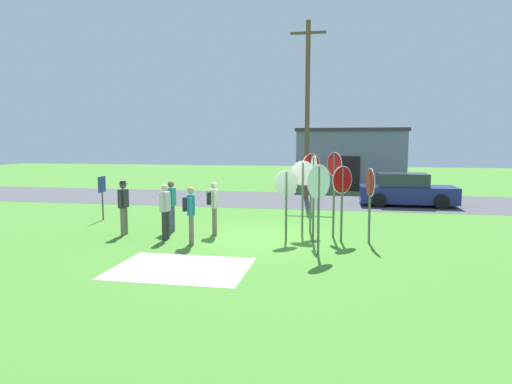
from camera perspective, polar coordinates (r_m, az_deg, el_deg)
The scene contains 20 objects.
ground_plane at distance 13.76m, azimuth 1.02°, elevation -5.95°, with size 80.00×80.00×0.00m, color #47842D.
street_asphalt at distance 22.66m, azimuth 4.81°, elevation -1.01°, with size 60.00×6.40×0.01m, color #4C4C51.
concrete_path at distance 10.72m, azimuth -9.71°, elevation -9.66°, with size 3.20×2.40×0.01m, color #ADAAA3.
building_background at distance 29.45m, azimuth 12.01°, elevation 4.32°, with size 6.74×5.15×3.79m.
utility_pole at distance 23.07m, azimuth 6.65°, elevation 10.75°, with size 1.80×0.24×8.99m.
parked_car_on_street at distance 21.68m, azimuth 18.81°, elevation 0.15°, with size 4.31×2.03×1.51m.
stop_sign_leaning_left at distance 13.02m, azimuth 7.49°, elevation 1.18°, with size 0.24×0.75×2.58m.
stop_sign_nearest at distance 13.77m, azimuth 10.06°, elevation 1.61°, with size 0.45×0.61×2.66m.
stop_sign_rear_right at distance 13.28m, azimuth 11.08°, elevation 0.30°, with size 0.58×0.62×2.27m.
stop_sign_center_cluster at distance 13.96m, azimuth 6.06°, elevation 1.00°, with size 0.77×0.20×2.38m.
stop_sign_rear_left at distance 13.23m, azimuth 14.50°, elevation 0.05°, with size 0.22×0.83×2.22m.
stop_sign_leaning_right at distance 13.21m, azimuth 3.93°, elevation -0.04°, with size 0.64×0.48×2.14m.
stop_sign_tallest at distance 14.58m, azimuth 7.13°, elevation 1.51°, with size 0.53×0.36×2.59m.
stop_sign_far_back at distance 11.55m, azimuth 8.10°, elevation -0.06°, with size 0.57×0.73×2.40m.
person_in_blue at distance 14.75m, azimuth -10.98°, elevation -1.35°, with size 0.35×0.57×1.69m.
person_on_left at distance 14.69m, azimuth -16.75°, elevation -1.53°, with size 0.31×0.57×1.74m.
person_with_sunhat at distance 13.64m, azimuth -11.66°, elevation -2.14°, with size 0.22×0.57×1.69m.
person_in_dark_shirt at distance 12.85m, azimuth -8.49°, elevation -2.46°, with size 0.43×0.55×1.69m.
person_holding_notes at distance 14.10m, azimuth -5.49°, elevation -1.62°, with size 0.43×0.54×1.69m.
info_panel_leftmost at distance 17.66m, azimuth -19.27°, elevation 0.23°, with size 0.07×0.60×1.66m.
Camera 1 is at (2.20, -13.25, 2.98)m, focal length 30.95 mm.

